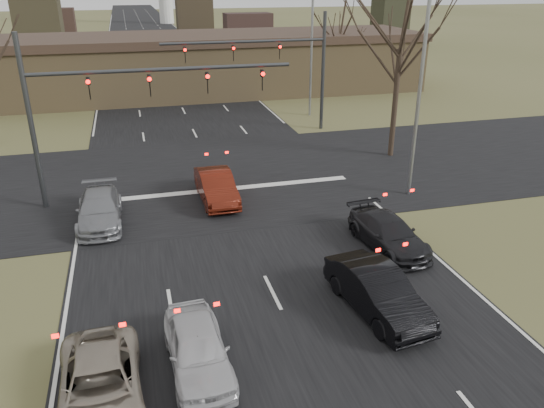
{
  "coord_description": "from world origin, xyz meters",
  "views": [
    {
      "loc": [
        -4.08,
        -12.16,
        10.12
      ],
      "look_at": [
        0.8,
        6.06,
        2.0
      ],
      "focal_mm": 35.0,
      "sensor_mm": 36.0,
      "label": 1
    }
  ],
  "objects_px": {
    "mast_arm_near": "(104,97)",
    "car_grey_ahead": "(99,209)",
    "car_red_ahead": "(216,187)",
    "car_charcoal_sedan": "(388,233)",
    "mast_arm_far": "(284,59)",
    "car_white_sedan": "(198,348)",
    "car_silver_suv": "(100,386)",
    "car_black_hatch": "(377,291)",
    "streetlight_right_far": "(309,42)",
    "building": "(195,64)",
    "streetlight_right_near": "(417,83)"
  },
  "relations": [
    {
      "from": "streetlight_right_near",
      "to": "car_silver_suv",
      "type": "distance_m",
      "value": 18.74
    },
    {
      "from": "car_white_sedan",
      "to": "streetlight_right_near",
      "type": "bearing_deg",
      "value": 38.75
    },
    {
      "from": "mast_arm_far",
      "to": "car_black_hatch",
      "type": "bearing_deg",
      "value": -98.26
    },
    {
      "from": "car_white_sedan",
      "to": "car_black_hatch",
      "type": "xyz_separation_m",
      "value": [
        6.0,
        1.26,
        0.06
      ]
    },
    {
      "from": "car_black_hatch",
      "to": "car_charcoal_sedan",
      "type": "relative_size",
      "value": 1.02
    },
    {
      "from": "car_silver_suv",
      "to": "car_charcoal_sedan",
      "type": "xyz_separation_m",
      "value": [
        10.93,
        5.98,
        0.02
      ]
    },
    {
      "from": "car_black_hatch",
      "to": "car_grey_ahead",
      "type": "bearing_deg",
      "value": 125.76
    },
    {
      "from": "car_white_sedan",
      "to": "car_black_hatch",
      "type": "distance_m",
      "value": 6.13
    },
    {
      "from": "streetlight_right_far",
      "to": "car_red_ahead",
      "type": "bearing_deg",
      "value": -122.63
    },
    {
      "from": "mast_arm_near",
      "to": "car_red_ahead",
      "type": "height_order",
      "value": "mast_arm_near"
    },
    {
      "from": "mast_arm_far",
      "to": "streetlight_right_far",
      "type": "xyz_separation_m",
      "value": [
        3.14,
        4.0,
        0.57
      ]
    },
    {
      "from": "car_charcoal_sedan",
      "to": "mast_arm_far",
      "type": "bearing_deg",
      "value": 81.83
    },
    {
      "from": "mast_arm_far",
      "to": "car_black_hatch",
      "type": "relative_size",
      "value": 2.46
    },
    {
      "from": "mast_arm_far",
      "to": "car_grey_ahead",
      "type": "distance_m",
      "value": 17.97
    },
    {
      "from": "mast_arm_far",
      "to": "streetlight_right_near",
      "type": "relative_size",
      "value": 1.11
    },
    {
      "from": "streetlight_right_far",
      "to": "car_red_ahead",
      "type": "height_order",
      "value": "streetlight_right_far"
    },
    {
      "from": "car_charcoal_sedan",
      "to": "car_white_sedan",
      "type": "bearing_deg",
      "value": -153.6
    },
    {
      "from": "mast_arm_near",
      "to": "car_charcoal_sedan",
      "type": "relative_size",
      "value": 2.74
    },
    {
      "from": "streetlight_right_near",
      "to": "car_silver_suv",
      "type": "bearing_deg",
      "value": -142.73
    },
    {
      "from": "car_grey_ahead",
      "to": "car_white_sedan",
      "type": "bearing_deg",
      "value": -74.56
    },
    {
      "from": "car_black_hatch",
      "to": "car_silver_suv",
      "type": "bearing_deg",
      "value": -174.54
    },
    {
      "from": "car_grey_ahead",
      "to": "car_red_ahead",
      "type": "xyz_separation_m",
      "value": [
        5.42,
        1.22,
        0.06
      ]
    },
    {
      "from": "streetlight_right_near",
      "to": "car_black_hatch",
      "type": "distance_m",
      "value": 11.71
    },
    {
      "from": "building",
      "to": "car_charcoal_sedan",
      "type": "distance_m",
      "value": 33.2
    },
    {
      "from": "mast_arm_near",
      "to": "car_grey_ahead",
      "type": "xyz_separation_m",
      "value": [
        -0.69,
        -2.55,
        -4.4
      ]
    },
    {
      "from": "car_charcoal_sedan",
      "to": "car_red_ahead",
      "type": "bearing_deg",
      "value": 125.94
    },
    {
      "from": "car_black_hatch",
      "to": "car_red_ahead",
      "type": "height_order",
      "value": "car_black_hatch"
    },
    {
      "from": "car_black_hatch",
      "to": "mast_arm_near",
      "type": "bearing_deg",
      "value": 116.8
    },
    {
      "from": "streetlight_right_far",
      "to": "car_black_hatch",
      "type": "relative_size",
      "value": 2.21
    },
    {
      "from": "mast_arm_far",
      "to": "streetlight_right_far",
      "type": "distance_m",
      "value": 5.12
    },
    {
      "from": "car_grey_ahead",
      "to": "mast_arm_near",
      "type": "bearing_deg",
      "value": 75.09
    },
    {
      "from": "mast_arm_far",
      "to": "car_grey_ahead",
      "type": "height_order",
      "value": "mast_arm_far"
    },
    {
      "from": "mast_arm_far",
      "to": "streetlight_right_near",
      "type": "xyz_separation_m",
      "value": [
        2.64,
        -13.0,
        0.57
      ]
    },
    {
      "from": "car_silver_suv",
      "to": "car_charcoal_sedan",
      "type": "bearing_deg",
      "value": 26.85
    },
    {
      "from": "mast_arm_far",
      "to": "car_silver_suv",
      "type": "height_order",
      "value": "mast_arm_far"
    },
    {
      "from": "car_red_ahead",
      "to": "car_charcoal_sedan",
      "type": "bearing_deg",
      "value": -49.69
    },
    {
      "from": "mast_arm_far",
      "to": "car_grey_ahead",
      "type": "relative_size",
      "value": 2.4
    },
    {
      "from": "car_black_hatch",
      "to": "car_grey_ahead",
      "type": "distance_m",
      "value": 12.94
    },
    {
      "from": "building",
      "to": "car_charcoal_sedan",
      "type": "bearing_deg",
      "value": -84.17
    },
    {
      "from": "building",
      "to": "car_grey_ahead",
      "type": "relative_size",
      "value": 9.15
    },
    {
      "from": "car_silver_suv",
      "to": "car_black_hatch",
      "type": "relative_size",
      "value": 1.0
    },
    {
      "from": "building",
      "to": "car_silver_suv",
      "type": "bearing_deg",
      "value": -100.99
    },
    {
      "from": "streetlight_right_near",
      "to": "car_grey_ahead",
      "type": "distance_m",
      "value": 15.54
    },
    {
      "from": "mast_arm_far",
      "to": "car_black_hatch",
      "type": "distance_m",
      "value": 22.56
    },
    {
      "from": "car_grey_ahead",
      "to": "mast_arm_far",
      "type": "bearing_deg",
      "value": 46.17
    },
    {
      "from": "building",
      "to": "car_grey_ahead",
      "type": "distance_m",
      "value": 28.74
    },
    {
      "from": "car_grey_ahead",
      "to": "car_red_ahead",
      "type": "height_order",
      "value": "car_red_ahead"
    },
    {
      "from": "streetlight_right_far",
      "to": "car_white_sedan",
      "type": "distance_m",
      "value": 30.25
    },
    {
      "from": "mast_arm_near",
      "to": "car_black_hatch",
      "type": "bearing_deg",
      "value": -55.39
    },
    {
      "from": "mast_arm_far",
      "to": "car_charcoal_sedan",
      "type": "height_order",
      "value": "mast_arm_far"
    }
  ]
}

